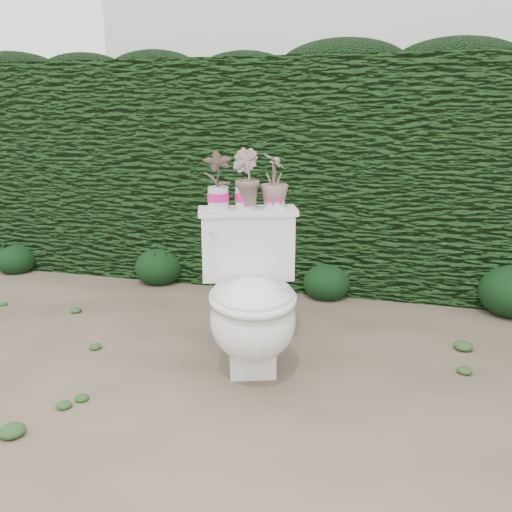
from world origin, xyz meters
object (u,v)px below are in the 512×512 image
(toilet, at_px, (251,302))
(potted_plant_center, at_px, (245,180))
(potted_plant_right, at_px, (274,182))
(potted_plant_left, at_px, (218,181))

(toilet, xyz_separation_m, potted_plant_center, (-0.09, 0.22, 0.56))
(potted_plant_right, bearing_deg, potted_plant_left, 96.69)
(potted_plant_center, bearing_deg, potted_plant_right, -125.88)
(potted_plant_left, xyz_separation_m, potted_plant_center, (0.13, 0.05, 0.00))
(potted_plant_right, bearing_deg, toilet, 157.05)
(potted_plant_center, height_order, potted_plant_right, potted_plant_center)
(toilet, relative_size, potted_plant_left, 2.87)
(toilet, bearing_deg, potted_plant_left, 121.74)
(potted_plant_left, relative_size, potted_plant_right, 1.07)
(toilet, bearing_deg, potted_plant_right, 60.36)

